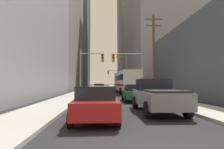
{
  "coord_description": "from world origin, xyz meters",
  "views": [
    {
      "loc": [
        -1.35,
        -4.05,
        1.66
      ],
      "look_at": [
        0.0,
        20.88,
        2.7
      ],
      "focal_mm": 32.13,
      "sensor_mm": 36.0,
      "label": 1
    }
  ],
  "objects_px": {
    "pickup_truck_grey": "(157,96)",
    "city_bus": "(126,81)",
    "sedan_green": "(134,93)",
    "traffic_signal_near_right": "(129,64)",
    "sedan_navy": "(99,88)",
    "traffic_signal_far_right": "(114,75)",
    "traffic_signal_near_left": "(91,64)",
    "sedan_red": "(95,103)"
  },
  "relations": [
    {
      "from": "sedan_red",
      "to": "traffic_signal_near_right",
      "type": "height_order",
      "value": "traffic_signal_near_right"
    },
    {
      "from": "city_bus",
      "to": "sedan_red",
      "type": "bearing_deg",
      "value": -100.54
    },
    {
      "from": "sedan_red",
      "to": "traffic_signal_near_left",
      "type": "bearing_deg",
      "value": 93.73
    },
    {
      "from": "sedan_green",
      "to": "traffic_signal_near_right",
      "type": "distance_m",
      "value": 8.61
    },
    {
      "from": "sedan_red",
      "to": "pickup_truck_grey",
      "type": "bearing_deg",
      "value": 35.23
    },
    {
      "from": "sedan_red",
      "to": "traffic_signal_near_right",
      "type": "distance_m",
      "value": 17.56
    },
    {
      "from": "pickup_truck_grey",
      "to": "sedan_red",
      "type": "xyz_separation_m",
      "value": [
        -3.38,
        -2.39,
        -0.16
      ]
    },
    {
      "from": "sedan_green",
      "to": "traffic_signal_near_left",
      "type": "distance_m",
      "value": 9.57
    },
    {
      "from": "sedan_green",
      "to": "traffic_signal_near_right",
      "type": "bearing_deg",
      "value": 85.19
    },
    {
      "from": "sedan_red",
      "to": "sedan_navy",
      "type": "relative_size",
      "value": 0.99
    },
    {
      "from": "sedan_red",
      "to": "sedan_navy",
      "type": "bearing_deg",
      "value": 90.27
    },
    {
      "from": "pickup_truck_grey",
      "to": "city_bus",
      "type": "bearing_deg",
      "value": 87.77
    },
    {
      "from": "city_bus",
      "to": "sedan_navy",
      "type": "relative_size",
      "value": 2.72
    },
    {
      "from": "traffic_signal_near_left",
      "to": "traffic_signal_far_right",
      "type": "height_order",
      "value": "same"
    },
    {
      "from": "sedan_green",
      "to": "traffic_signal_far_right",
      "type": "xyz_separation_m",
      "value": [
        0.95,
        43.74,
        3.26
      ]
    },
    {
      "from": "city_bus",
      "to": "sedan_red",
      "type": "distance_m",
      "value": 22.79
    },
    {
      "from": "traffic_signal_near_left",
      "to": "traffic_signal_near_right",
      "type": "bearing_deg",
      "value": 0.01
    },
    {
      "from": "sedan_green",
      "to": "traffic_signal_near_right",
      "type": "relative_size",
      "value": 0.7
    },
    {
      "from": "pickup_truck_grey",
      "to": "traffic_signal_near_left",
      "type": "relative_size",
      "value": 0.9
    },
    {
      "from": "sedan_green",
      "to": "traffic_signal_near_left",
      "type": "relative_size",
      "value": 0.7
    },
    {
      "from": "sedan_red",
      "to": "sedan_navy",
      "type": "height_order",
      "value": "same"
    },
    {
      "from": "sedan_navy",
      "to": "traffic_signal_near_left",
      "type": "distance_m",
      "value": 7.51
    },
    {
      "from": "pickup_truck_grey",
      "to": "sedan_green",
      "type": "height_order",
      "value": "pickup_truck_grey"
    },
    {
      "from": "pickup_truck_grey",
      "to": "traffic_signal_near_left",
      "type": "bearing_deg",
      "value": 107.25
    },
    {
      "from": "pickup_truck_grey",
      "to": "sedan_navy",
      "type": "xyz_separation_m",
      "value": [
        -3.49,
        21.13,
        -0.16
      ]
    },
    {
      "from": "city_bus",
      "to": "pickup_truck_grey",
      "type": "bearing_deg",
      "value": -92.23
    },
    {
      "from": "city_bus",
      "to": "traffic_signal_near_left",
      "type": "height_order",
      "value": "traffic_signal_near_left"
    },
    {
      "from": "traffic_signal_near_left",
      "to": "sedan_navy",
      "type": "bearing_deg",
      "value": 81.62
    },
    {
      "from": "pickup_truck_grey",
      "to": "sedan_green",
      "type": "bearing_deg",
      "value": 91.9
    },
    {
      "from": "traffic_signal_near_right",
      "to": "sedan_navy",
      "type": "bearing_deg",
      "value": 120.49
    },
    {
      "from": "sedan_navy",
      "to": "traffic_signal_far_right",
      "type": "height_order",
      "value": "traffic_signal_far_right"
    },
    {
      "from": "sedan_green",
      "to": "sedan_navy",
      "type": "height_order",
      "value": "same"
    },
    {
      "from": "sedan_red",
      "to": "sedan_green",
      "type": "relative_size",
      "value": 1.0
    },
    {
      "from": "traffic_signal_near_left",
      "to": "traffic_signal_near_right",
      "type": "xyz_separation_m",
      "value": [
        4.93,
        0.0,
        0.05
      ]
    },
    {
      "from": "traffic_signal_near_left",
      "to": "traffic_signal_near_right",
      "type": "relative_size",
      "value": 1.0
    },
    {
      "from": "sedan_navy",
      "to": "traffic_signal_near_right",
      "type": "relative_size",
      "value": 0.71
    },
    {
      "from": "traffic_signal_near_left",
      "to": "sedan_green",
      "type": "bearing_deg",
      "value": -61.72
    },
    {
      "from": "sedan_navy",
      "to": "traffic_signal_far_right",
      "type": "bearing_deg",
      "value": 81.74
    },
    {
      "from": "city_bus",
      "to": "traffic_signal_near_right",
      "type": "relative_size",
      "value": 1.93
    },
    {
      "from": "city_bus",
      "to": "sedan_navy",
      "type": "height_order",
      "value": "city_bus"
    },
    {
      "from": "pickup_truck_grey",
      "to": "traffic_signal_far_right",
      "type": "height_order",
      "value": "traffic_signal_far_right"
    },
    {
      "from": "traffic_signal_near_left",
      "to": "traffic_signal_far_right",
      "type": "bearing_deg",
      "value": 81.72
    }
  ]
}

